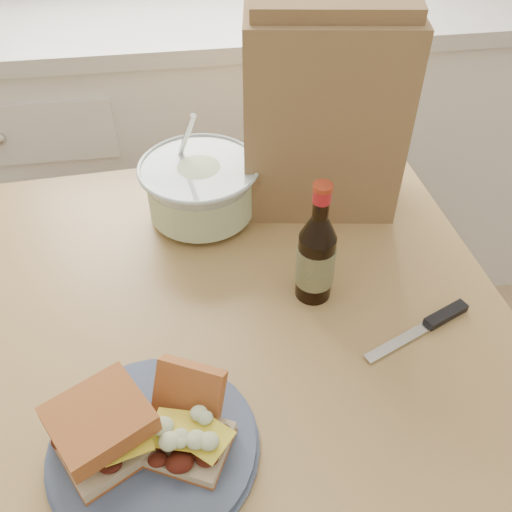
{
  "coord_description": "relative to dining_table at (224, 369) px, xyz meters",
  "views": [
    {
      "loc": [
        -0.06,
        0.12,
        1.48
      ],
      "look_at": [
        0.04,
        0.77,
        0.86
      ],
      "focal_mm": 40.0,
      "sensor_mm": 36.0,
      "label": 1
    }
  ],
  "objects": [
    {
      "name": "cabinet_run",
      "position": [
        0.03,
        0.99,
        -0.19
      ],
      "size": [
        2.5,
        0.64,
        0.94
      ],
      "color": "white",
      "rests_on": "ground"
    },
    {
      "name": "dining_table",
      "position": [
        0.0,
        0.0,
        0.0
      ],
      "size": [
        0.99,
        0.99,
        0.78
      ],
      "rotation": [
        0.0,
        0.0,
        0.06
      ],
      "color": "#A7834F",
      "rests_on": "ground"
    },
    {
      "name": "plate",
      "position": [
        -0.11,
        -0.2,
        0.12
      ],
      "size": [
        0.27,
        0.27,
        0.02
      ],
      "primitive_type": "cylinder",
      "color": "#465371",
      "rests_on": "dining_table"
    },
    {
      "name": "sandwich_left",
      "position": [
        -0.16,
        -0.19,
        0.17
      ],
      "size": [
        0.15,
        0.15,
        0.08
      ],
      "rotation": [
        0.0,
        0.0,
        0.52
      ],
      "color": "#CDB990",
      "rests_on": "plate"
    },
    {
      "name": "sandwich_right",
      "position": [
        -0.06,
        -0.19,
        0.16
      ],
      "size": [
        0.12,
        0.16,
        0.08
      ],
      "rotation": [
        0.0,
        0.0,
        -0.45
      ],
      "color": "#CDB990",
      "rests_on": "plate"
    },
    {
      "name": "coleslaw_bowl",
      "position": [
        -0.01,
        0.28,
        0.17
      ],
      "size": [
        0.22,
        0.22,
        0.22
      ],
      "color": "silver",
      "rests_on": "dining_table"
    },
    {
      "name": "beer_bottle",
      "position": [
        0.16,
        0.05,
        0.2
      ],
      "size": [
        0.06,
        0.06,
        0.22
      ],
      "rotation": [
        0.0,
        0.0,
        0.39
      ],
      "color": "black",
      "rests_on": "dining_table"
    },
    {
      "name": "knife",
      "position": [
        0.33,
        -0.04,
        0.12
      ],
      "size": [
        0.19,
        0.1,
        0.01
      ],
      "rotation": [
        0.0,
        0.0,
        0.41
      ],
      "color": "silver",
      "rests_on": "dining_table"
    },
    {
      "name": "paper_bag",
      "position": [
        0.22,
        0.32,
        0.3
      ],
      "size": [
        0.31,
        0.22,
        0.37
      ],
      "primitive_type": "cube",
      "rotation": [
        0.0,
        0.0,
        -0.15
      ],
      "color": "olive",
      "rests_on": "dining_table"
    }
  ]
}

